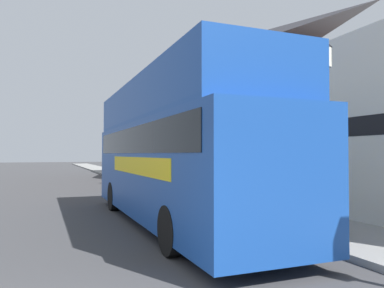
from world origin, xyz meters
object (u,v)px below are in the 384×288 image
tour_bus (172,159)px  lamp_post_second (196,125)px  pedestrian_second (331,196)px  litter_bin (318,209)px  parked_car_ahead_of_bus (137,183)px  lamp_post_third (145,126)px  lamp_post_nearest (324,99)px

tour_bus → lamp_post_second: 5.04m
pedestrian_second → litter_bin: pedestrian_second is taller
litter_bin → lamp_post_second: bearing=93.5°
parked_car_ahead_of_bus → lamp_post_third: 5.88m
lamp_post_third → lamp_post_second: bearing=-88.8°
lamp_post_nearest → lamp_post_third: (-0.05, 15.68, 0.46)m
lamp_post_nearest → lamp_post_second: 7.84m
parked_car_ahead_of_bus → lamp_post_second: size_ratio=0.97×
lamp_post_third → litter_bin: size_ratio=5.44×
lamp_post_third → pedestrian_second: bearing=-89.6°
tour_bus → litter_bin: bearing=-43.8°
tour_bus → lamp_post_second: bearing=59.1°
pedestrian_second → lamp_post_nearest: 2.16m
tour_bus → pedestrian_second: 4.57m
litter_bin → lamp_post_third: bearing=92.3°
lamp_post_third → lamp_post_nearest: bearing=-89.8°
lamp_post_nearest → tour_bus: bearing=122.8°
pedestrian_second → lamp_post_nearest: (-0.05, 0.13, 2.16)m
tour_bus → lamp_post_nearest: (2.37, -3.68, 1.40)m
parked_car_ahead_of_bus → lamp_post_nearest: size_ratio=0.96×
lamp_post_third → litter_bin: lamp_post_third is taller
litter_bin → parked_car_ahead_of_bus: bearing=102.3°
lamp_post_nearest → litter_bin: 2.81m
lamp_post_nearest → lamp_post_third: size_ratio=0.86×
pedestrian_second → litter_bin: (0.49, 1.01, -0.45)m
parked_car_ahead_of_bus → lamp_post_third: bearing=70.3°
parked_car_ahead_of_bus → pedestrian_second: size_ratio=2.71×
tour_bus → lamp_post_nearest: 4.59m
tour_bus → lamp_post_second: lamp_post_second is taller
pedestrian_second → lamp_post_nearest: lamp_post_nearest is taller
lamp_post_second → litter_bin: (0.43, -6.95, -2.58)m
parked_car_ahead_of_bus → lamp_post_nearest: (1.66, -10.95, 2.64)m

